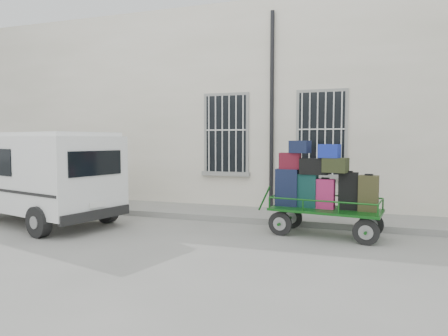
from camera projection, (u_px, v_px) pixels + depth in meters
ground at (202, 234)px, 8.80m from camera, size 80.00×80.00×0.00m
building at (260, 113)px, 13.80m from camera, size 24.00×5.15×6.00m
sidewalk at (231, 213)px, 10.88m from camera, size 24.00×1.70×0.15m
luggage_cart at (322, 190)px, 8.59m from camera, size 2.76×1.37×2.06m
van at (38, 171)px, 9.95m from camera, size 4.77×2.96×2.25m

